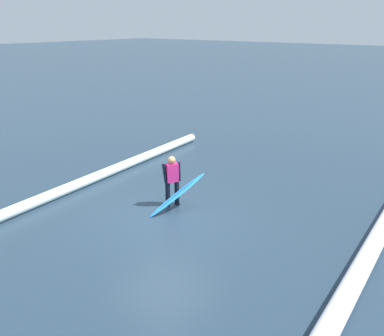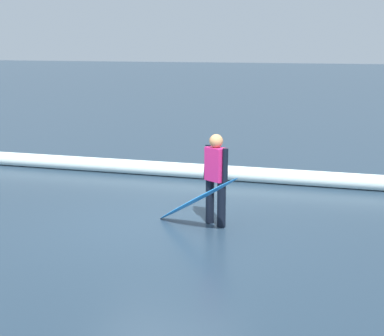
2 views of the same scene
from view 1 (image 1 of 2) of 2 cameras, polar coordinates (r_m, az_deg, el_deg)
name	(u,v)px [view 1 (image 1 of 2)]	position (r m, az deg, el deg)	size (l,w,h in m)	color
ground_plane	(164,219)	(10.68, -4.15, -7.43)	(189.44, 189.44, 0.00)	#233648
surfer	(172,178)	(11.10, -2.94, -1.50)	(0.47, 0.36, 1.49)	black
surfboard	(177,195)	(10.88, -2.15, -3.95)	(1.68, 0.94, 1.03)	#268CE5
wave_crest_foreground	(7,214)	(11.70, -25.56, -6.06)	(0.32, 0.32, 17.97)	white
wave_crest_midground	(359,272)	(8.92, 23.28, -13.89)	(0.40, 0.40, 17.65)	white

